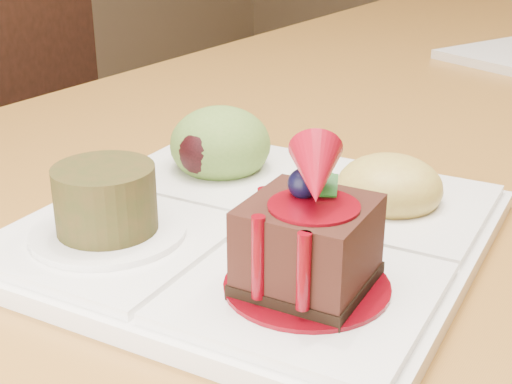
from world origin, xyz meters
The scene contains 2 objects.
chair_left centered at (-0.64, -0.34, 0.51)m, with size 0.48×0.48×0.89m.
sampler_plate centered at (-0.10, -0.68, 0.77)m, with size 0.29×0.29×0.10m.
Camera 1 is at (0.13, -1.03, 0.96)m, focal length 50.00 mm.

